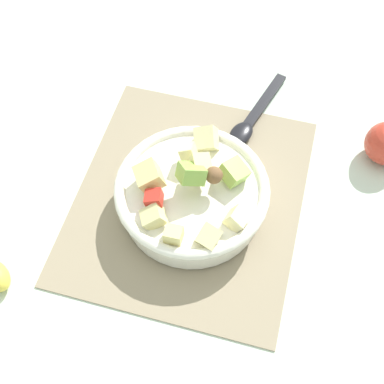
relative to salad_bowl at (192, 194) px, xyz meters
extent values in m
plane|color=silver|center=(-0.02, -0.01, -0.04)|extent=(2.40, 2.40, 0.00)
cube|color=gray|center=(-0.02, -0.01, -0.04)|extent=(0.41, 0.36, 0.01)
cylinder|color=white|center=(0.00, 0.00, -0.01)|extent=(0.22, 0.22, 0.05)
torus|color=white|center=(0.00, 0.00, 0.02)|extent=(0.24, 0.24, 0.02)
cube|color=#8CB74C|center=(0.00, 0.00, 0.06)|extent=(0.05, 0.05, 0.05)
cube|color=beige|center=(0.04, 0.08, 0.03)|extent=(0.04, 0.04, 0.04)
cube|color=beige|center=(0.07, -0.04, 0.03)|extent=(0.04, 0.05, 0.04)
cube|color=beige|center=(-0.05, -0.02, 0.04)|extent=(0.03, 0.03, 0.03)
cube|color=red|center=(0.04, -0.05, 0.04)|extent=(0.03, 0.03, 0.03)
cube|color=#9EC656|center=(-0.03, 0.06, 0.03)|extent=(0.05, 0.05, 0.04)
cube|color=beige|center=(-0.09, 0.00, 0.03)|extent=(0.05, 0.05, 0.05)
sphere|color=brown|center=(-0.01, 0.03, 0.05)|extent=(0.04, 0.04, 0.04)
cube|color=beige|center=(0.08, 0.04, 0.02)|extent=(0.04, 0.04, 0.04)
cube|color=#E5D684|center=(-0.02, 0.01, 0.05)|extent=(0.04, 0.04, 0.04)
cube|color=#E5D684|center=(0.01, -0.06, 0.04)|extent=(0.06, 0.06, 0.04)
cube|color=#E5D684|center=(0.09, 0.00, 0.03)|extent=(0.02, 0.03, 0.02)
ellipsoid|color=black|center=(-0.16, 0.05, -0.03)|extent=(0.06, 0.05, 0.01)
cube|color=black|center=(-0.25, 0.07, -0.03)|extent=(0.14, 0.06, 0.01)
camera|label=1|loc=(0.40, 0.11, 0.68)|focal=48.16mm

